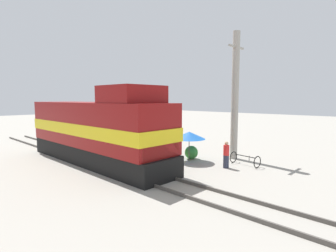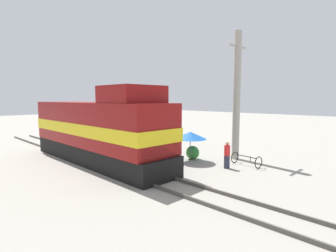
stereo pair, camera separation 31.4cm
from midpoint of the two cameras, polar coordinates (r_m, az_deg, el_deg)
ground_plane at (r=14.59m, az=-8.50°, el=-10.13°), size 120.00×120.00×0.00m
rail_near at (r=14.16m, az=-10.84°, el=-10.35°), size 0.08×38.05×0.15m
rail_far at (r=15.00m, az=-6.31°, el=-9.35°), size 0.08×38.05×0.15m
locomotive at (r=16.88m, az=-15.51°, el=-0.98°), size 2.94×12.44×4.71m
utility_pole at (r=17.94m, az=13.89°, el=6.45°), size 1.80×0.48×8.38m
vendor_umbrella at (r=16.83m, az=4.10°, el=-2.04°), size 2.07×2.07×1.93m
billboard_sign at (r=19.82m, az=-6.12°, el=2.15°), size 2.50×0.12×3.51m
shrub_cluster at (r=17.67m, az=4.59°, el=-5.75°), size 0.89×0.89×0.89m
person_bystander at (r=15.64m, az=12.00°, el=-5.93°), size 0.34×0.34×1.57m
bicycle at (r=16.65m, az=15.87°, el=-6.98°), size 0.94×1.83×0.71m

